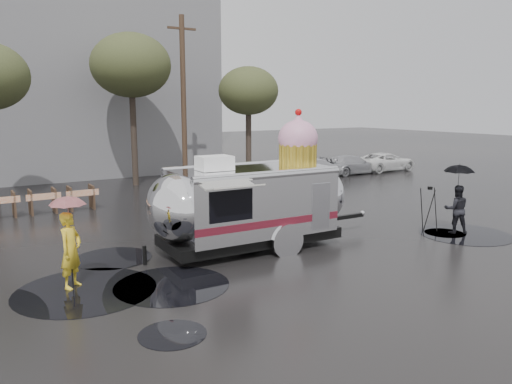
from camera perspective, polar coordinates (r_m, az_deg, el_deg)
ground at (r=14.91m, az=5.44°, el=-7.02°), size 120.00×120.00×0.00m
puddles at (r=13.80m, az=-0.68°, el=-8.36°), size 15.37×7.17×0.01m
grey_building at (r=35.66m, az=-25.05°, el=12.53°), size 22.00×12.00×13.00m
utility_pole at (r=27.66m, az=-8.28°, el=10.44°), size 1.60×0.28×9.00m
tree_mid at (r=27.76m, az=-14.10°, el=13.80°), size 4.20×4.20×8.03m
tree_right at (r=28.41m, az=-0.87°, el=11.41°), size 3.36×3.36×6.42m
barricade_row at (r=21.82m, az=-23.20°, el=-0.93°), size 4.30×0.80×1.00m
parked_cars at (r=31.24m, az=9.24°, el=3.18°), size 13.20×1.90×1.50m
airstream_trailer at (r=15.14m, az=-0.30°, el=-0.83°), size 7.99×3.10×4.30m
person_left at (r=12.74m, az=-20.41°, el=-6.25°), size 0.79×0.78×1.85m
umbrella_pink at (r=12.51m, az=-20.68°, el=-1.94°), size 1.04×1.04×2.26m
person_right at (r=18.28m, az=21.93°, el=-1.84°), size 0.90×0.84×1.66m
umbrella_black at (r=18.10m, az=22.17°, el=1.69°), size 1.23×1.23×2.39m
tripod at (r=18.26m, az=19.17°, el=-1.33°), size 0.64×0.62×1.57m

